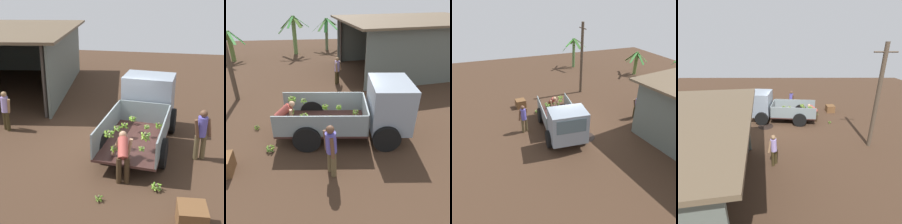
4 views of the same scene
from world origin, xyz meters
The scene contains 10 objects.
ground centered at (0.00, 0.00, 0.00)m, with size 36.00×36.00×0.00m, color #3D2A1C.
mud_patch_0 centered at (1.39, 0.33, 0.00)m, with size 1.06×1.06×0.01m, color black.
cargo_truck centered at (1.28, -0.89, 1.11)m, with size 4.84×2.52×2.14m.
warehouse_shed centered at (6.13, 6.78, 2.41)m, with size 10.33×8.05×3.29m.
person_foreground_visitor centered at (-0.43, -2.81, 0.95)m, with size 0.44×0.62×1.71m.
person_worker_loading centered at (-2.01, -0.55, 0.80)m, with size 0.79×0.67×1.35m.
person_bystander_near_shed centered at (0.47, 4.42, 0.87)m, with size 0.49×0.55×1.58m.
banana_bunch_on_ground_0 centered at (-3.19, -0.12, 0.10)m, with size 0.22×0.22×0.18m.
banana_bunch_on_ground_1 centered at (-2.43, -1.56, 0.13)m, with size 0.31×0.31×0.22m.
wooden_crate_0 centered at (-3.70, -2.43, 0.29)m, with size 0.66×0.66×0.57m, color brown.
Camera 1 is at (-9.71, -1.74, 5.13)m, focal length 50.00 mm.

